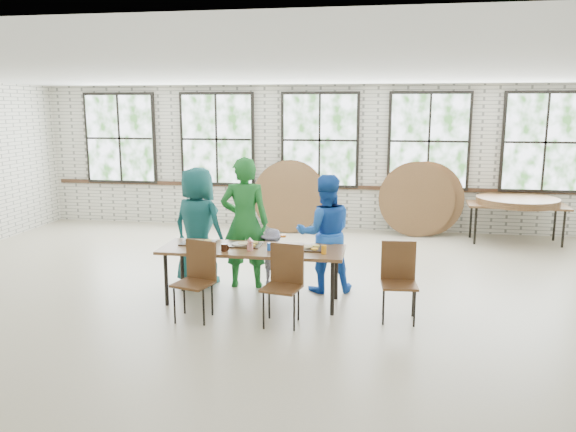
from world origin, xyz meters
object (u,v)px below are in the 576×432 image
object	(u,v)px
chair_near_left	(197,273)
chair_near_right	(284,277)
dining_table	(252,252)
storage_table	(517,207)

from	to	relation	value
chair_near_left	chair_near_right	size ratio (longest dim) A/B	1.00
chair_near_right	dining_table	bearing A→B (deg)	142.22
chair_near_right	storage_table	xyz separation A→B (m)	(3.67, 4.71, 0.13)
dining_table	chair_near_left	size ratio (longest dim) A/B	2.53
chair_near_right	storage_table	world-z (taller)	chair_near_right
chair_near_left	storage_table	world-z (taller)	chair_near_left
chair_near_right	chair_near_left	bearing A→B (deg)	-167.98
dining_table	chair_near_left	distance (m)	0.84
dining_table	storage_table	distance (m)	5.86
chair_near_right	storage_table	distance (m)	5.97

